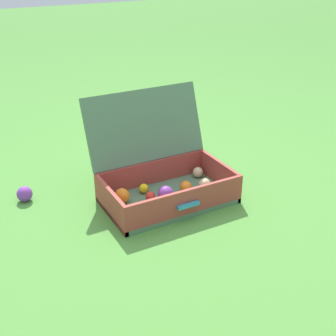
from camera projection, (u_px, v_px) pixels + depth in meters
ground_plane at (168, 194)px, 2.32m from camera, size 16.00×16.00×0.00m
open_suitcase at (162, 176)px, 2.24m from camera, size 0.62×0.52×0.49m
stray_ball_on_grass at (25, 194)px, 2.24m from camera, size 0.08×0.08×0.08m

